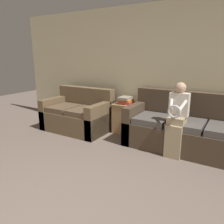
# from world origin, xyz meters

# --- Properties ---
(wall_back) EXTENTS (7.43, 0.06, 2.55)m
(wall_back) POSITION_xyz_m (0.00, 3.29, 1.27)
(wall_back) COLOR beige
(wall_back) RESTS_ON ground_plane
(couch_main) EXTENTS (2.09, 0.88, 0.97)m
(couch_main) POSITION_xyz_m (0.57, 2.84, 0.34)
(couch_main) COLOR #473828
(couch_main) RESTS_ON ground_plane
(couch_side) EXTENTS (1.40, 0.88, 0.90)m
(couch_side) POSITION_xyz_m (-1.72, 2.67, 0.32)
(couch_side) COLOR brown
(couch_side) RESTS_ON ground_plane
(child_left_seated) EXTENTS (0.31, 0.38, 1.19)m
(child_left_seated) POSITION_xyz_m (0.46, 2.48, 0.66)
(child_left_seated) COLOR tan
(child_left_seated) RESTS_ON ground_plane
(side_shelf) EXTENTS (0.47, 0.42, 0.62)m
(side_shelf) POSITION_xyz_m (-0.73, 3.03, 0.32)
(side_shelf) COLOR #9E7A51
(side_shelf) RESTS_ON ground_plane
(book_stack) EXTENTS (0.26, 0.28, 0.15)m
(book_stack) POSITION_xyz_m (-0.73, 3.02, 0.70)
(book_stack) COLOR #BC3833
(book_stack) RESTS_ON side_shelf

